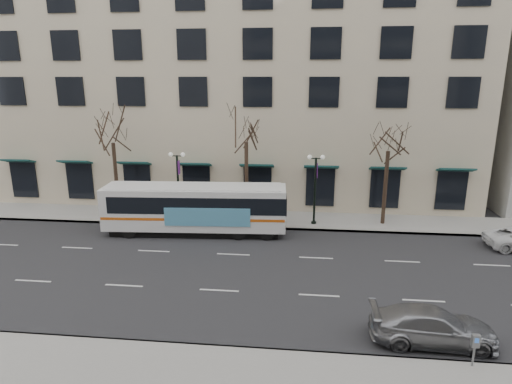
# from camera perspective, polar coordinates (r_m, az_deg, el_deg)

# --- Properties ---
(ground) EXTENTS (160.00, 160.00, 0.00)m
(ground) POSITION_cam_1_polar(r_m,az_deg,el_deg) (24.25, -3.90, -10.43)
(ground) COLOR black
(ground) RESTS_ON ground
(sidewalk_far) EXTENTS (80.00, 4.00, 0.15)m
(sidewalk_far) POSITION_cam_1_polar(r_m,az_deg,el_deg) (32.28, 7.65, -3.84)
(sidewalk_far) COLOR gray
(sidewalk_far) RESTS_ON ground
(building_hotel) EXTENTS (40.00, 20.00, 24.00)m
(building_hotel) POSITION_cam_1_polar(r_m,az_deg,el_deg) (43.03, -1.98, 17.05)
(building_hotel) COLOR beige
(building_hotel) RESTS_ON ground
(tree_far_left) EXTENTS (3.60, 3.60, 8.34)m
(tree_far_left) POSITION_cam_1_polar(r_m,az_deg,el_deg) (33.61, -18.65, 7.85)
(tree_far_left) COLOR black
(tree_far_left) RESTS_ON ground
(tree_far_mid) EXTENTS (3.60, 3.60, 8.55)m
(tree_far_mid) POSITION_cam_1_polar(r_m,az_deg,el_deg) (30.83, -1.32, 8.44)
(tree_far_mid) COLOR black
(tree_far_mid) RESTS_ON ground
(tree_far_right) EXTENTS (3.60, 3.60, 8.06)m
(tree_far_right) POSITION_cam_1_polar(r_m,az_deg,el_deg) (31.24, 17.34, 6.97)
(tree_far_right) COLOR black
(tree_far_right) RESTS_ON ground
(lamp_post_left) EXTENTS (1.22, 0.45, 5.21)m
(lamp_post_left) POSITION_cam_1_polar(r_m,az_deg,el_deg) (31.96, -10.33, 1.21)
(lamp_post_left) COLOR black
(lamp_post_left) RESTS_ON ground
(lamp_post_right) EXTENTS (1.22, 0.45, 5.21)m
(lamp_post_right) POSITION_cam_1_polar(r_m,az_deg,el_deg) (30.71, 7.89, 0.76)
(lamp_post_right) COLOR black
(lamp_post_right) RESTS_ON ground
(city_bus) EXTENTS (12.54, 3.47, 3.36)m
(city_bus) POSITION_cam_1_polar(r_m,az_deg,el_deg) (29.52, -7.95, -2.05)
(city_bus) COLOR silver
(city_bus) RESTS_ON ground
(silver_car) EXTENTS (5.00, 2.09, 1.44)m
(silver_car) POSITION_cam_1_polar(r_m,az_deg,el_deg) (19.36, 22.48, -16.19)
(silver_car) COLOR #94969B
(silver_car) RESTS_ON ground
(pay_station) EXTENTS (0.28, 0.19, 1.28)m
(pay_station) POSITION_cam_1_polar(r_m,az_deg,el_deg) (18.22, 27.20, -17.53)
(pay_station) COLOR slate
(pay_station) RESTS_ON sidewalk_near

